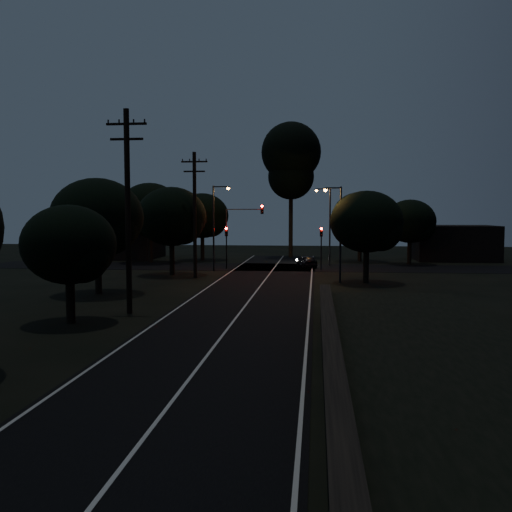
{
  "coord_description": "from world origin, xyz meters",
  "views": [
    {
      "loc": [
        4.12,
        -14.89,
        5.48
      ],
      "look_at": [
        0.0,
        24.0,
        2.5
      ],
      "focal_mm": 40.0,
      "sensor_mm": 36.0,
      "label": 1
    }
  ],
  "objects_px": {
    "signal_left": "(226,240)",
    "car": "(307,261)",
    "utility_pole_mid": "(128,208)",
    "streetlight_c": "(338,227)",
    "signal_mast": "(244,224)",
    "streetlight_a": "(216,222)",
    "signal_right": "(321,240)",
    "tall_pine": "(291,160)",
    "streetlight_b": "(328,221)",
    "utility_pole_far": "(195,213)"
  },
  "relations": [
    {
      "from": "signal_right",
      "to": "car",
      "type": "height_order",
      "value": "signal_right"
    },
    {
      "from": "car",
      "to": "tall_pine",
      "type": "bearing_deg",
      "value": -96.46
    },
    {
      "from": "signal_left",
      "to": "streetlight_c",
      "type": "relative_size",
      "value": 0.55
    },
    {
      "from": "signal_right",
      "to": "tall_pine",
      "type": "bearing_deg",
      "value": 103.49
    },
    {
      "from": "car",
      "to": "utility_pole_mid",
      "type": "bearing_deg",
      "value": 55.08
    },
    {
      "from": "utility_pole_far",
      "to": "streetlight_c",
      "type": "bearing_deg",
      "value": -9.6
    },
    {
      "from": "signal_left",
      "to": "streetlight_a",
      "type": "xyz_separation_m",
      "value": [
        -0.71,
        -1.99,
        1.8
      ]
    },
    {
      "from": "tall_pine",
      "to": "car",
      "type": "height_order",
      "value": "tall_pine"
    },
    {
      "from": "tall_pine",
      "to": "signal_right",
      "type": "height_order",
      "value": "tall_pine"
    },
    {
      "from": "signal_right",
      "to": "streetlight_b",
      "type": "bearing_deg",
      "value": 80.0
    },
    {
      "from": "tall_pine",
      "to": "car",
      "type": "xyz_separation_m",
      "value": [
        2.2,
        -12.64,
        -11.26
      ]
    },
    {
      "from": "streetlight_a",
      "to": "signal_mast",
      "type": "bearing_deg",
      "value": 39.77
    },
    {
      "from": "signal_right",
      "to": "streetlight_a",
      "type": "bearing_deg",
      "value": -168.66
    },
    {
      "from": "utility_pole_far",
      "to": "car",
      "type": "xyz_separation_m",
      "value": [
        9.2,
        10.36,
        -4.88
      ]
    },
    {
      "from": "tall_pine",
      "to": "signal_left",
      "type": "bearing_deg",
      "value": -110.46
    },
    {
      "from": "tall_pine",
      "to": "signal_mast",
      "type": "bearing_deg",
      "value": -104.62
    },
    {
      "from": "signal_right",
      "to": "car",
      "type": "bearing_deg",
      "value": 120.55
    },
    {
      "from": "signal_left",
      "to": "car",
      "type": "height_order",
      "value": "signal_left"
    },
    {
      "from": "streetlight_b",
      "to": "streetlight_c",
      "type": "height_order",
      "value": "streetlight_b"
    },
    {
      "from": "utility_pole_far",
      "to": "tall_pine",
      "type": "height_order",
      "value": "tall_pine"
    },
    {
      "from": "utility_pole_mid",
      "to": "streetlight_a",
      "type": "distance_m",
      "value": 23.04
    },
    {
      "from": "signal_right",
      "to": "streetlight_a",
      "type": "distance_m",
      "value": 10.26
    },
    {
      "from": "streetlight_b",
      "to": "car",
      "type": "height_order",
      "value": "streetlight_b"
    },
    {
      "from": "tall_pine",
      "to": "streetlight_a",
      "type": "bearing_deg",
      "value": -110.36
    },
    {
      "from": "utility_pole_far",
      "to": "signal_mast",
      "type": "bearing_deg",
      "value": 68.89
    },
    {
      "from": "signal_left",
      "to": "car",
      "type": "distance_m",
      "value": 8.45
    },
    {
      "from": "utility_pole_mid",
      "to": "signal_right",
      "type": "relative_size",
      "value": 2.68
    },
    {
      "from": "utility_pole_mid",
      "to": "signal_mast",
      "type": "distance_m",
      "value": 25.22
    },
    {
      "from": "tall_pine",
      "to": "signal_mast",
      "type": "distance_m",
      "value": 17.24
    },
    {
      "from": "utility_pole_far",
      "to": "streetlight_c",
      "type": "distance_m",
      "value": 12.05
    },
    {
      "from": "signal_mast",
      "to": "streetlight_a",
      "type": "distance_m",
      "value": 3.13
    },
    {
      "from": "signal_right",
      "to": "signal_mast",
      "type": "relative_size",
      "value": 0.66
    },
    {
      "from": "streetlight_c",
      "to": "signal_right",
      "type": "bearing_deg",
      "value": 97.02
    },
    {
      "from": "signal_right",
      "to": "streetlight_a",
      "type": "relative_size",
      "value": 0.51
    },
    {
      "from": "streetlight_b",
      "to": "utility_pole_far",
      "type": "bearing_deg",
      "value": -133.3
    },
    {
      "from": "utility_pole_far",
      "to": "signal_right",
      "type": "relative_size",
      "value": 2.56
    },
    {
      "from": "utility_pole_mid",
      "to": "signal_mast",
      "type": "relative_size",
      "value": 1.76
    },
    {
      "from": "signal_right",
      "to": "streetlight_c",
      "type": "height_order",
      "value": "streetlight_c"
    },
    {
      "from": "utility_pole_mid",
      "to": "streetlight_a",
      "type": "relative_size",
      "value": 1.38
    },
    {
      "from": "signal_right",
      "to": "streetlight_b",
      "type": "xyz_separation_m",
      "value": [
        0.71,
        4.01,
        1.8
      ]
    },
    {
      "from": "utility_pole_mid",
      "to": "streetlight_c",
      "type": "distance_m",
      "value": 19.15
    },
    {
      "from": "utility_pole_far",
      "to": "signal_right",
      "type": "bearing_deg",
      "value": 37.0
    },
    {
      "from": "signal_left",
      "to": "streetlight_b",
      "type": "bearing_deg",
      "value": 22.05
    },
    {
      "from": "utility_pole_far",
      "to": "streetlight_b",
      "type": "bearing_deg",
      "value": 46.7
    },
    {
      "from": "signal_left",
      "to": "utility_pole_mid",
      "type": "bearing_deg",
      "value": -93.21
    },
    {
      "from": "tall_pine",
      "to": "signal_mast",
      "type": "xyz_separation_m",
      "value": [
        -3.91,
        -15.01,
        -7.53
      ]
    },
    {
      "from": "car",
      "to": "utility_pole_far",
      "type": "bearing_deg",
      "value": 32.06
    },
    {
      "from": "signal_mast",
      "to": "streetlight_b",
      "type": "bearing_deg",
      "value": 25.99
    },
    {
      "from": "utility_pole_far",
      "to": "tall_pine",
      "type": "relative_size",
      "value": 0.64
    },
    {
      "from": "tall_pine",
      "to": "utility_pole_mid",
      "type": "bearing_deg",
      "value": -99.93
    }
  ]
}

